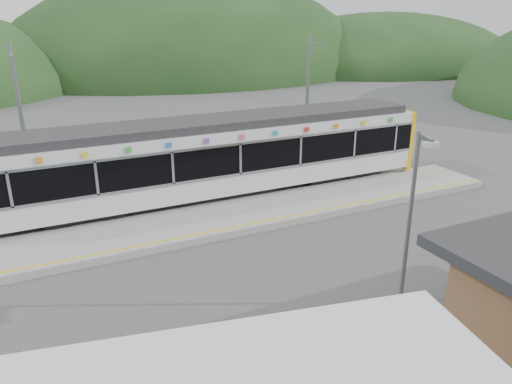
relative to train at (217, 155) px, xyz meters
name	(u,v)px	position (x,y,z in m)	size (l,w,h in m)	color
ground	(262,254)	(-0.73, -6.00, -2.06)	(120.00, 120.00, 0.00)	#4C4C4F
hills	(325,186)	(5.46, -0.71, -2.06)	(146.00, 149.00, 26.00)	#1E3D19
platform	(226,218)	(-0.73, -2.70, -1.91)	(26.00, 3.20, 0.30)	#9E9E99
yellow_line	(239,226)	(-0.73, -4.00, -1.76)	(26.00, 0.10, 0.01)	yellow
train	(217,155)	(0.00, 0.00, 0.00)	(20.44, 3.01, 3.74)	black
catenary_mast_west	(23,126)	(-7.73, 2.56, 1.58)	(0.18, 1.80, 7.00)	slate
catenary_mast_east	(307,101)	(6.27, 2.56, 1.58)	(0.18, 1.80, 7.00)	slate
lamp_post	(414,206)	(1.63, -10.70, 1.09)	(0.43, 1.00, 5.24)	slate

